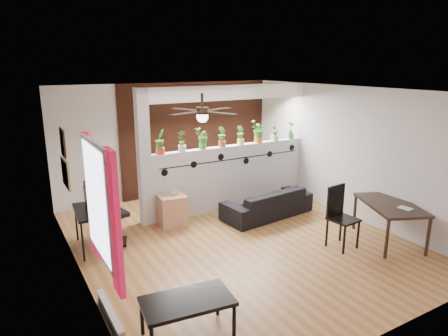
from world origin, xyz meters
TOP-DOWN VIEW (x-y plane):
  - room_shell at (0.00, 0.00)m, footprint 6.30×7.10m
  - partition_wall at (0.80, 1.50)m, footprint 3.60×0.18m
  - ceiling_header at (0.80, 1.50)m, footprint 3.60×0.18m
  - pier_column at (-1.11, 1.50)m, footprint 0.22×0.20m
  - brick_panel at (0.80, 2.97)m, footprint 3.90×0.05m
  - vine_decal at (0.80, 1.40)m, footprint 3.31×0.01m
  - window_assembly at (-2.56, -1.20)m, footprint 0.09×1.30m
  - baseboard_heater at (-2.54, -1.20)m, footprint 0.08×1.00m
  - corkboard at (-2.58, 0.95)m, footprint 0.03×0.60m
  - framed_art at (-2.58, 0.90)m, footprint 0.03×0.34m
  - ceiling_fan at (-0.80, -0.30)m, footprint 1.19×1.19m
  - potted_plant_0 at (-0.78, 1.50)m, footprint 0.32×0.32m
  - potted_plant_1 at (-0.33, 1.50)m, footprint 0.26×0.23m
  - potted_plant_2 at (0.12, 1.50)m, footprint 0.24×0.21m
  - potted_plant_3 at (0.57, 1.50)m, footprint 0.19×0.23m
  - potted_plant_4 at (1.03, 1.50)m, footprint 0.19×0.23m
  - potted_plant_5 at (1.48, 1.50)m, footprint 0.31×0.29m
  - potted_plant_6 at (1.93, 1.50)m, footprint 0.32×0.31m
  - potted_plant_7 at (2.38, 1.50)m, footprint 0.18×0.21m
  - sofa at (1.15, 0.67)m, footprint 1.88×0.89m
  - cube_shelf at (-0.72, 1.16)m, footprint 0.54×0.49m
  - cup at (-0.67, 1.16)m, footprint 0.13×0.13m
  - computer_desk at (-2.25, 0.95)m, footprint 0.56×0.98m
  - monitor at (-2.25, 1.10)m, footprint 0.37×0.11m
  - office_chair at (-1.96, 0.97)m, footprint 0.58×0.58m
  - dining_table at (2.25, -1.37)m, footprint 1.22×1.48m
  - book at (2.15, -1.67)m, footprint 0.17×0.22m
  - folding_chair at (1.37, -1.05)m, footprint 0.46×0.46m
  - coffee_table at (-1.84, -1.90)m, footprint 1.07×0.68m

SIDE VIEW (x-z plane):
  - baseboard_heater at x=-2.54m, z-range 0.00..0.18m
  - sofa at x=1.15m, z-range 0.00..0.53m
  - cube_shelf at x=-0.72m, z-range 0.00..0.61m
  - coffee_table at x=-1.84m, z-range 0.19..0.66m
  - office_chair at x=-1.96m, z-range -0.07..1.06m
  - computer_desk at x=-2.25m, z-range 0.28..0.96m
  - dining_table at x=2.25m, z-range 0.27..0.97m
  - folding_chair at x=1.37m, z-range 0.10..1.15m
  - cup at x=-0.67m, z-range 0.61..0.71m
  - partition_wall at x=0.80m, z-range 0.00..1.35m
  - book at x=2.15m, z-range 0.70..0.72m
  - monitor at x=-2.25m, z-range 0.68..0.89m
  - vine_decal at x=0.80m, z-range 0.93..1.23m
  - room_shell at x=0.00m, z-range -0.15..2.75m
  - pier_column at x=-1.11m, z-range 0.00..2.60m
  - brick_panel at x=0.80m, z-range 0.00..2.60m
  - corkboard at x=-2.58m, z-range 1.12..1.58m
  - window_assembly at x=-2.56m, z-range 0.73..2.28m
  - potted_plant_7 at x=2.38m, z-range 1.36..1.76m
  - potted_plant_4 at x=1.03m, z-range 1.36..1.78m
  - potted_plant_2 at x=0.12m, z-range 1.36..1.78m
  - potted_plant_1 at x=-0.33m, z-range 1.36..1.79m
  - potted_plant_3 at x=0.57m, z-range 1.36..1.79m
  - potted_plant_0 at x=-0.78m, z-range 1.36..1.84m
  - potted_plant_5 at x=1.48m, z-range 1.36..1.84m
  - potted_plant_6 at x=1.93m, z-range 1.36..1.84m
  - framed_art at x=-2.58m, z-range 1.63..2.07m
  - ceiling_fan at x=-0.80m, z-range 2.10..2.53m
  - ceiling_header at x=0.80m, z-range 2.30..2.60m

